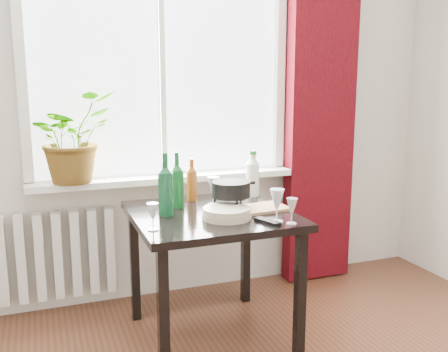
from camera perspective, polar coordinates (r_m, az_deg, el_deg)
name	(u,v)px	position (r m, az deg, el deg)	size (l,w,h in m)	color
window	(161,56)	(3.27, -7.23, 13.41)	(1.72, 0.08, 1.62)	white
windowsill	(166,178)	(3.26, -6.62, -0.25)	(1.72, 0.20, 0.04)	white
curtain	(321,103)	(3.61, 11.03, 8.23)	(0.50, 0.12, 2.56)	#35040A
radiator	(49,256)	(3.32, -19.40, -8.60)	(0.80, 0.10, 0.55)	silver
table	(211,228)	(2.77, -1.51, -5.97)	(0.85, 0.85, 0.74)	black
potted_plant	(72,137)	(3.11, -17.02, 4.25)	(0.49, 0.42, 0.54)	#477B20
wine_bottle_left	(165,184)	(2.66, -6.71, -0.89)	(0.08, 0.08, 0.34)	#0D4323
wine_bottle_right	(177,180)	(2.82, -5.38, -0.42)	(0.07, 0.07, 0.32)	#0E481B
bottle_amber	(192,179)	(2.99, -3.70, -0.38)	(0.06, 0.06, 0.26)	brown
cleaning_bottle	(252,173)	(3.09, 3.27, 0.32)	(0.08, 0.08, 0.29)	white
wineglass_front_right	(277,205)	(2.55, 6.07, -3.35)	(0.07, 0.07, 0.18)	silver
wineglass_far_right	(292,211)	(2.52, 7.75, -3.98)	(0.06, 0.06, 0.14)	silver
wineglass_back_center	(213,190)	(2.89, -1.22, -1.66)	(0.07, 0.07, 0.17)	silver
wineglass_back_left	(167,188)	(2.95, -6.55, -1.38)	(0.07, 0.07, 0.18)	silver
wineglass_front_left	(153,216)	(2.43, -8.14, -4.60)	(0.06, 0.06, 0.14)	silver
plate_stack	(227,213)	(2.62, 0.29, -4.25)	(0.26, 0.26, 0.06)	beige
fondue_pot	(231,196)	(2.75, 0.79, -2.31)	(0.24, 0.21, 0.17)	black
tv_remote	(268,221)	(2.55, 5.00, -5.19)	(0.04, 0.15, 0.02)	black
cutting_board	(260,208)	(2.79, 4.10, -3.72)	(0.31, 0.20, 0.02)	#A4734A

